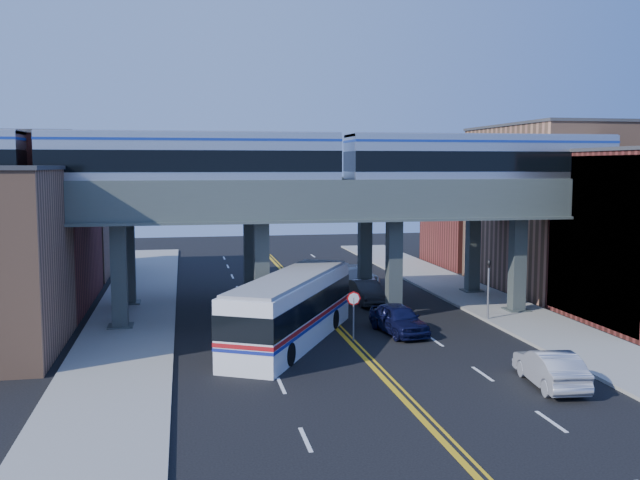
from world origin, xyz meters
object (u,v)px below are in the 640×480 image
object	(u,v)px
transit_train	(193,162)
transit_bus	(291,310)
car_lane_a	(399,319)
car_lane_d	(356,280)
car_lane_b	(366,292)
car_parked_curb	(550,368)
traffic_signal	(488,283)
stop_sign	(354,308)
car_lane_c	(359,276)

from	to	relation	value
transit_train	transit_bus	world-z (taller)	transit_train
car_lane_a	car_lane_d	size ratio (longest dim) A/B	0.86
car_lane_b	car_parked_curb	world-z (taller)	car_parked_curb
traffic_signal	transit_bus	distance (m)	12.52
transit_train	transit_bus	size ratio (longest dim) A/B	3.93
traffic_signal	transit_bus	xyz separation A→B (m)	(-12.19, -2.78, -0.57)
transit_train	stop_sign	world-z (taller)	transit_train
car_lane_b	car_lane_c	distance (m)	7.28
stop_sign	car_lane_c	bearing A→B (deg)	74.91
car_lane_a	stop_sign	bearing A→B (deg)	-167.58
transit_train	traffic_signal	world-z (taller)	transit_train
car_lane_b	car_lane_c	world-z (taller)	car_lane_b
car_lane_d	traffic_signal	bearing A→B (deg)	-59.81
car_lane_b	car_lane_d	world-z (taller)	car_lane_d
car_lane_b	car_parked_curb	bearing A→B (deg)	-83.56
transit_bus	car_lane_c	world-z (taller)	transit_bus
stop_sign	car_lane_a	xyz separation A→B (m)	(2.80, 1.03, -0.94)
car_lane_c	car_lane_d	world-z (taller)	car_lane_d
car_lane_c	car_lane_d	bearing A→B (deg)	-109.94
transit_train	car_lane_c	xyz separation A→B (m)	(12.63, 11.82, -8.73)
transit_train	car_lane_b	distance (m)	14.97
car_lane_c	car_parked_curb	size ratio (longest dim) A/B	1.05
transit_train	car_lane_d	bearing A→B (deg)	39.04
transit_bus	car_lane_c	xyz separation A→B (m)	(7.83, 16.60, -1.05)
transit_train	car_lane_c	distance (m)	19.38
transit_train	car_lane_c	world-z (taller)	transit_train
stop_sign	car_lane_c	world-z (taller)	stop_sign
stop_sign	car_lane_c	distance (m)	17.45
car_lane_a	car_lane_b	distance (m)	8.64
transit_train	car_parked_curb	world-z (taller)	transit_train
traffic_signal	car_lane_a	size ratio (longest dim) A/B	0.85
transit_bus	car_parked_curb	size ratio (longest dim) A/B	2.76
transit_bus	traffic_signal	bearing A→B (deg)	-49.76
stop_sign	car_lane_d	distance (m)	15.09
car_lane_d	car_parked_curb	world-z (taller)	car_lane_d
transit_bus	car_lane_b	bearing A→B (deg)	-7.10
stop_sign	car_parked_curb	distance (m)	11.11
traffic_signal	car_lane_b	xyz separation A→B (m)	(-5.70, 6.66, -1.53)
stop_sign	transit_bus	xyz separation A→B (m)	(-3.29, 0.22, -0.03)
car_lane_c	stop_sign	bearing A→B (deg)	-105.20
traffic_signal	transit_bus	world-z (taller)	traffic_signal
traffic_signal	car_lane_b	size ratio (longest dim) A/B	0.88
traffic_signal	car_lane_a	bearing A→B (deg)	-162.12
transit_train	car_lane_a	xyz separation A→B (m)	(10.90, -3.97, -8.60)
traffic_signal	car_parked_curb	size ratio (longest dim) A/B	0.87
car_lane_c	transit_train	bearing A→B (deg)	-137.02
traffic_signal	car_lane_d	bearing A→B (deg)	114.02
car_parked_curb	stop_sign	bearing A→B (deg)	-49.11
car_lane_d	car_parked_curb	xyz separation A→B (m)	(2.52, -23.73, -0.04)
car_lane_c	transit_bus	bearing A→B (deg)	-115.36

